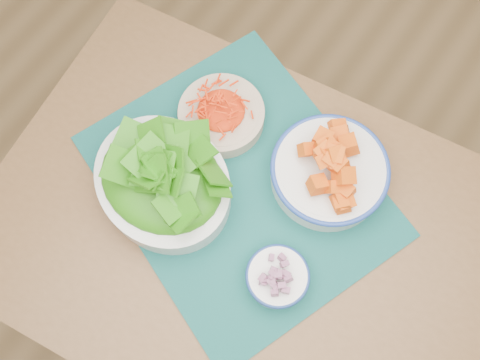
% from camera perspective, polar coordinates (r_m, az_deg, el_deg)
% --- Properties ---
extents(table, '(1.17, 0.86, 0.75)m').
position_cam_1_polar(table, '(1.15, 2.16, -7.47)').
color(table, brown).
rests_on(table, ground).
extents(placemat, '(0.69, 0.63, 0.00)m').
position_cam_1_polar(placemat, '(1.07, -0.00, -0.57)').
color(placemat, '#093533').
rests_on(placemat, table).
extents(carrot_bowl, '(0.19, 0.19, 0.06)m').
position_cam_1_polar(carrot_bowl, '(1.10, -2.00, 7.10)').
color(carrot_bowl, '#BFA98E').
rests_on(carrot_bowl, placemat).
extents(squash_bowl, '(0.24, 0.24, 0.11)m').
position_cam_1_polar(squash_bowl, '(1.04, 9.62, 1.20)').
color(squash_bowl, silver).
rests_on(squash_bowl, placemat).
extents(lettuce_bowl, '(0.33, 0.30, 0.13)m').
position_cam_1_polar(lettuce_bowl, '(1.02, -8.35, 0.09)').
color(lettuce_bowl, silver).
rests_on(lettuce_bowl, placemat).
extents(onion_bowl, '(0.12, 0.12, 0.06)m').
position_cam_1_polar(onion_bowl, '(1.00, 4.03, -10.21)').
color(onion_bowl, white).
rests_on(onion_bowl, placemat).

